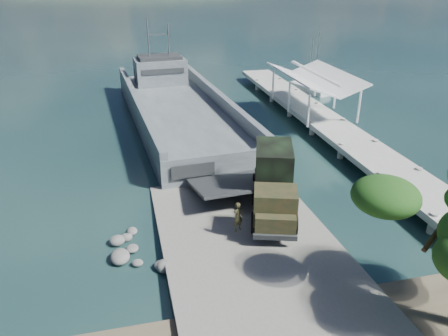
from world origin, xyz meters
TOP-DOWN VIEW (x-y plane):
  - ground at (0.00, 0.00)m, footprint 1400.00×1400.00m
  - boat_ramp at (0.00, -1.00)m, footprint 10.00×18.00m
  - shoreline_rocks at (-6.20, 0.50)m, footprint 3.20×5.60m
  - pier at (13.00, 18.77)m, footprint 6.40×44.00m
  - landing_craft at (-0.74, 22.78)m, footprint 11.41×36.51m
  - military_truck at (2.57, 2.30)m, footprint 4.84×8.56m
  - soldier at (-0.48, -0.29)m, footprint 0.79×0.68m
  - sailboat_near at (17.83, 31.21)m, footprint 3.73×6.50m
  - sailboat_far at (20.96, 36.17)m, footprint 3.67×6.26m

SIDE VIEW (x-z plane):
  - ground at x=0.00m, z-range 0.00..0.00m
  - shoreline_rocks at x=-6.20m, z-range -0.45..0.45m
  - boat_ramp at x=0.00m, z-range 0.00..0.50m
  - sailboat_far at x=20.96m, z-range -3.27..4.06m
  - sailboat_near at x=17.83m, z-range -3.40..4.21m
  - landing_craft at x=-0.74m, z-range -4.47..6.22m
  - soldier at x=-0.48m, z-range 0.50..2.31m
  - pier at x=13.00m, z-range -1.45..4.65m
  - military_truck at x=2.57m, z-range 0.49..4.30m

